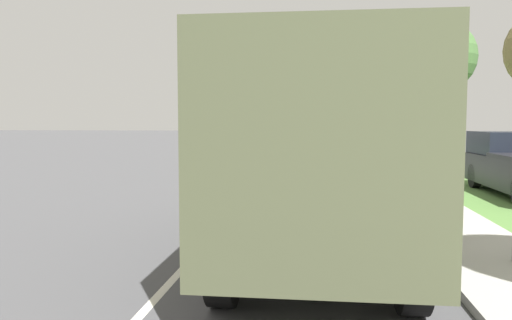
% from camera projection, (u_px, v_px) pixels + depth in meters
% --- Properties ---
extents(ground_plane, '(180.00, 180.00, 0.00)m').
position_uv_depth(ground_plane, '(290.00, 151.00, 36.48)').
color(ground_plane, '#4C4C4F').
extents(lane_centre_stripe, '(0.12, 120.00, 0.00)m').
position_uv_depth(lane_centre_stripe, '(290.00, 151.00, 36.48)').
color(lane_centre_stripe, silver).
rests_on(lane_centre_stripe, ground).
extents(sidewalk_right, '(1.80, 120.00, 0.12)m').
position_uv_depth(sidewalk_right, '(352.00, 151.00, 35.94)').
color(sidewalk_right, '#ADAAA3').
rests_on(sidewalk_right, ground).
extents(grass_strip_right, '(7.00, 120.00, 0.02)m').
position_uv_depth(grass_strip_right, '(415.00, 152.00, 35.42)').
color(grass_strip_right, '#56843D').
rests_on(grass_strip_right, ground).
extents(military_truck, '(2.38, 7.41, 3.01)m').
position_uv_depth(military_truck, '(316.00, 148.00, 7.75)').
color(military_truck, '#606647').
rests_on(military_truck, ground).
extents(car_nearest_ahead, '(1.90, 4.70, 1.48)m').
position_uv_depth(car_nearest_ahead, '(308.00, 158.00, 19.87)').
color(car_nearest_ahead, silver).
rests_on(car_nearest_ahead, ground).
extents(car_second_ahead, '(1.72, 4.52, 1.37)m').
position_uv_depth(car_second_ahead, '(315.00, 148.00, 29.15)').
color(car_second_ahead, '#336B3D').
rests_on(car_second_ahead, ground).
extents(tree_far_right, '(4.09, 4.09, 7.82)m').
position_uv_depth(tree_far_right, '(439.00, 58.00, 28.18)').
color(tree_far_right, brown).
rests_on(tree_far_right, grass_strip_right).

